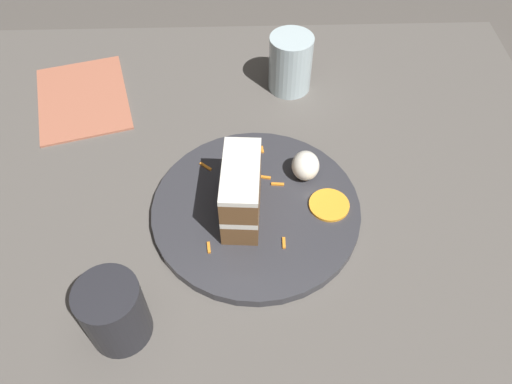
{
  "coord_description": "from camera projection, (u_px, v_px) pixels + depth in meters",
  "views": [
    {
      "loc": [
        -0.43,
        -0.04,
        0.61
      ],
      "look_at": [
        0.01,
        -0.05,
        0.07
      ],
      "focal_mm": 35.0,
      "sensor_mm": 36.0,
      "label": 1
    }
  ],
  "objects": [
    {
      "name": "menu_card",
      "position": [
        83.0,
        98.0,
        0.89
      ],
      "size": [
        0.24,
        0.2,
        0.0
      ],
      "primitive_type": "cube",
      "rotation": [
        0.0,
        0.0,
        4.98
      ],
      "color": "#B2664C",
      "rests_on": "dining_table"
    },
    {
      "name": "cake_slice",
      "position": [
        241.0,
        192.0,
        0.68
      ],
      "size": [
        0.12,
        0.06,
        0.09
      ],
      "rotation": [
        0.0,
        0.0,
        4.64
      ],
      "color": "brown",
      "rests_on": "plate"
    },
    {
      "name": "drinking_glass",
      "position": [
        290.0,
        67.0,
        0.88
      ],
      "size": [
        0.08,
        0.08,
        0.1
      ],
      "color": "silver",
      "rests_on": "dining_table"
    },
    {
      "name": "carrot_shreds_scatter",
      "position": [
        256.0,
        188.0,
        0.74
      ],
      "size": [
        0.2,
        0.17,
        0.0
      ],
      "color": "orange",
      "rests_on": "plate"
    },
    {
      "name": "ground_plane",
      "position": [
        222.0,
        227.0,
        0.74
      ],
      "size": [
        6.0,
        6.0,
        0.0
      ],
      "primitive_type": "plane",
      "color": "#4C4742",
      "rests_on": "ground"
    },
    {
      "name": "plate",
      "position": [
        256.0,
        209.0,
        0.73
      ],
      "size": [
        0.3,
        0.3,
        0.02
      ],
      "primitive_type": "cylinder",
      "color": "#333338",
      "rests_on": "dining_table"
    },
    {
      "name": "dining_table",
      "position": [
        221.0,
        223.0,
        0.73
      ],
      "size": [
        0.98,
        1.11,
        0.02
      ],
      "primitive_type": "cube",
      "color": "#56514C",
      "rests_on": "ground"
    },
    {
      "name": "orange_garnish",
      "position": [
        329.0,
        205.0,
        0.72
      ],
      "size": [
        0.06,
        0.06,
        0.0
      ],
      "primitive_type": "cylinder",
      "color": "orange",
      "rests_on": "plate"
    },
    {
      "name": "cream_dollop",
      "position": [
        305.0,
        166.0,
        0.74
      ],
      "size": [
        0.05,
        0.04,
        0.04
      ],
      "primitive_type": "ellipsoid",
      "color": "white",
      "rests_on": "plate"
    },
    {
      "name": "coffee_mug",
      "position": [
        113.0,
        311.0,
        0.58
      ],
      "size": [
        0.08,
        0.08,
        0.1
      ],
      "color": "#232328",
      "rests_on": "dining_table"
    }
  ]
}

